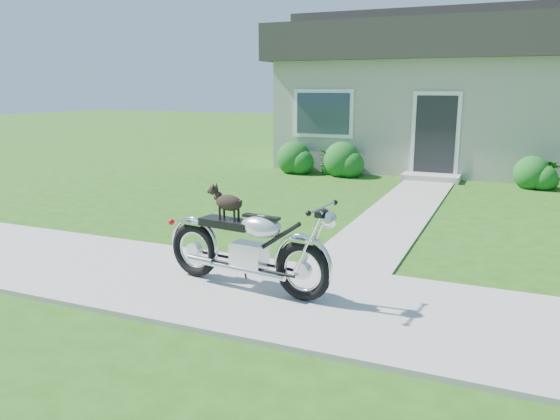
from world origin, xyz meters
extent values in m
plane|color=#235114|center=(0.00, 0.00, 0.00)|extent=(80.00, 80.00, 0.00)
cube|color=#9E9B93|center=(0.00, 0.00, 0.02)|extent=(24.00, 2.20, 0.04)
cube|color=#9E9B93|center=(-1.50, 5.00, 0.01)|extent=(1.20, 8.00, 0.03)
cube|color=#A8A497|center=(0.00, 12.00, 1.50)|extent=(12.00, 6.00, 3.00)
cube|color=#2D2B28|center=(0.00, 12.00, 3.50)|extent=(12.60, 6.60, 1.00)
cube|color=#2D2B28|center=(0.00, 12.00, 4.20)|extent=(12.60, 2.00, 0.60)
cube|color=black|center=(-1.50, 8.97, 1.05)|extent=(1.00, 0.06, 2.10)
cube|color=#9E9B93|center=(-1.50, 8.62, 0.08)|extent=(1.40, 0.70, 0.16)
cube|color=#2D3847|center=(-4.50, 8.97, 1.60)|extent=(1.70, 0.05, 1.30)
sphere|color=#17571A|center=(-3.79, 8.50, 0.42)|extent=(0.98, 0.98, 0.98)
sphere|color=#17571A|center=(0.79, 8.50, 0.35)|extent=(0.82, 0.82, 0.82)
sphere|color=#17571A|center=(-5.16, 8.50, 0.40)|extent=(0.93, 0.93, 0.93)
imported|color=#165618|center=(-4.18, 8.55, 0.34)|extent=(0.79, 0.81, 0.69)
imported|color=#23681C|center=(1.22, 8.55, 0.33)|extent=(0.50, 0.50, 0.66)
torus|color=black|center=(-1.61, -0.10, 0.38)|extent=(0.68, 0.20, 0.67)
torus|color=black|center=(-3.09, 0.10, 0.38)|extent=(0.68, 0.20, 0.67)
cube|color=silver|center=(-2.30, -0.01, 0.42)|extent=(0.43, 0.29, 0.30)
ellipsoid|color=silver|center=(-2.13, -0.03, 0.79)|extent=(0.55, 0.36, 0.26)
cube|color=black|center=(-2.60, 0.03, 0.78)|extent=(0.68, 0.35, 0.09)
cube|color=silver|center=(-1.61, -0.10, 0.72)|extent=(0.32, 0.18, 0.03)
cube|color=silver|center=(-3.09, 0.10, 0.72)|extent=(0.32, 0.18, 0.03)
cylinder|color=silver|center=(-1.39, -0.13, 1.09)|extent=(0.11, 0.60, 0.03)
sphere|color=silver|center=(-1.31, -0.15, 0.98)|extent=(0.19, 0.19, 0.17)
cylinder|color=silver|center=(-2.32, -0.14, 0.29)|extent=(1.10, 0.21, 0.06)
ellipsoid|color=black|center=(-2.57, 0.03, 1.02)|extent=(0.37, 0.21, 0.19)
sphere|color=black|center=(-2.78, 0.06, 1.14)|extent=(0.13, 0.13, 0.11)
cylinder|color=black|center=(-2.66, 0.09, 0.89)|extent=(0.03, 0.03, 0.14)
cylinder|color=black|center=(-2.68, 0.00, 0.89)|extent=(0.03, 0.03, 0.14)
cylinder|color=black|center=(-2.46, 0.06, 0.89)|extent=(0.03, 0.03, 0.14)
cylinder|color=black|center=(-2.47, -0.03, 0.89)|extent=(0.03, 0.03, 0.14)
torus|color=#C94135|center=(-2.73, 0.05, 1.09)|extent=(0.07, 0.10, 0.09)
camera|label=1|loc=(0.37, -5.32, 2.30)|focal=35.00mm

